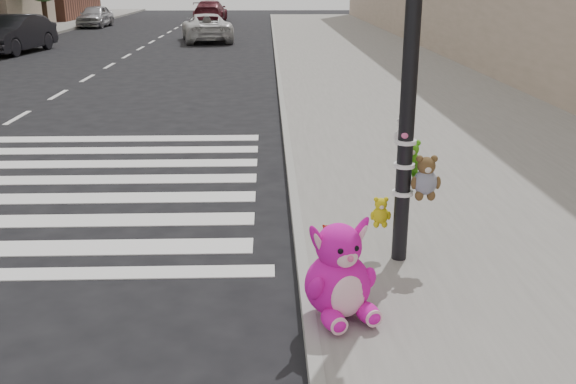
{
  "coord_description": "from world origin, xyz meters",
  "views": [
    {
      "loc": [
        1.19,
        -4.53,
        3.04
      ],
      "look_at": [
        1.41,
        2.28,
        0.75
      ],
      "focal_mm": 40.0,
      "sensor_mm": 36.0,
      "label": 1
    }
  ],
  "objects_px": {
    "car_dark_far": "(13,34)",
    "signal_pole": "(411,111)",
    "red_teddy": "(326,232)",
    "pink_bunny": "(339,278)",
    "car_white_near": "(206,28)"
  },
  "relations": [
    {
      "from": "pink_bunny",
      "to": "red_teddy",
      "type": "xyz_separation_m",
      "value": [
        0.04,
        1.77,
        -0.29
      ]
    },
    {
      "from": "car_dark_far",
      "to": "car_white_near",
      "type": "xyz_separation_m",
      "value": [
        7.6,
        4.94,
        -0.11
      ]
    },
    {
      "from": "red_teddy",
      "to": "pink_bunny",
      "type": "bearing_deg",
      "value": -77.09
    },
    {
      "from": "red_teddy",
      "to": "car_dark_far",
      "type": "distance_m",
      "value": 23.77
    },
    {
      "from": "signal_pole",
      "to": "car_white_near",
      "type": "bearing_deg",
      "value": 99.54
    },
    {
      "from": "car_dark_far",
      "to": "signal_pole",
      "type": "bearing_deg",
      "value": -52.66
    },
    {
      "from": "pink_bunny",
      "to": "car_dark_far",
      "type": "height_order",
      "value": "car_dark_far"
    },
    {
      "from": "signal_pole",
      "to": "pink_bunny",
      "type": "distance_m",
      "value": 1.94
    },
    {
      "from": "car_dark_far",
      "to": "car_white_near",
      "type": "bearing_deg",
      "value": 41.07
    },
    {
      "from": "pink_bunny",
      "to": "signal_pole",
      "type": "bearing_deg",
      "value": 35.32
    },
    {
      "from": "red_teddy",
      "to": "signal_pole",
      "type": "bearing_deg",
      "value": -19.7
    },
    {
      "from": "pink_bunny",
      "to": "car_dark_far",
      "type": "xyz_separation_m",
      "value": [
        -11.21,
        22.7,
        0.26
      ]
    },
    {
      "from": "red_teddy",
      "to": "car_white_near",
      "type": "bearing_deg",
      "value": 112.33
    },
    {
      "from": "signal_pole",
      "to": "red_teddy",
      "type": "xyz_separation_m",
      "value": [
        -0.78,
        0.53,
        -1.53
      ]
    },
    {
      "from": "red_teddy",
      "to": "car_white_near",
      "type": "distance_m",
      "value": 26.13
    }
  ]
}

